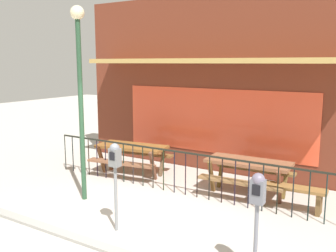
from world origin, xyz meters
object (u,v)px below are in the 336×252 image
patio_bench (289,192)px  street_lamp (80,76)px  picnic_table_left (132,151)px  picnic_table_right (248,168)px  parking_meter_near (115,164)px  parking_meter_far (257,198)px

patio_bench → street_lamp: 4.77m
picnic_table_left → patio_bench: 4.07m
picnic_table_right → patio_bench: size_ratio=1.30×
street_lamp → patio_bench: bearing=24.3°
street_lamp → parking_meter_near: bearing=-27.5°
parking_meter_far → street_lamp: street_lamp is taller
parking_meter_far → picnic_table_right: bearing=111.7°
patio_bench → picnic_table_left: bearing=176.9°
picnic_table_left → street_lamp: bearing=-83.6°
picnic_table_left → patio_bench: (4.05, -0.22, -0.26)m
picnic_table_left → picnic_table_right: size_ratio=1.07×
street_lamp → parking_meter_far: bearing=-13.1°
picnic_table_right → parking_meter_near: 3.22m
picnic_table_right → street_lamp: street_lamp is taller
parking_meter_near → street_lamp: bearing=152.5°
picnic_table_right → street_lamp: (-2.86, -2.08, 1.98)m
picnic_table_right → parking_meter_far: 3.29m
picnic_table_right → patio_bench: bearing=-19.4°
parking_meter_near → picnic_table_left: bearing=122.6°
patio_bench → parking_meter_near: size_ratio=0.92×
patio_bench → parking_meter_far: size_ratio=0.97×
picnic_table_right → parking_meter_far: (1.20, -3.02, 0.52)m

